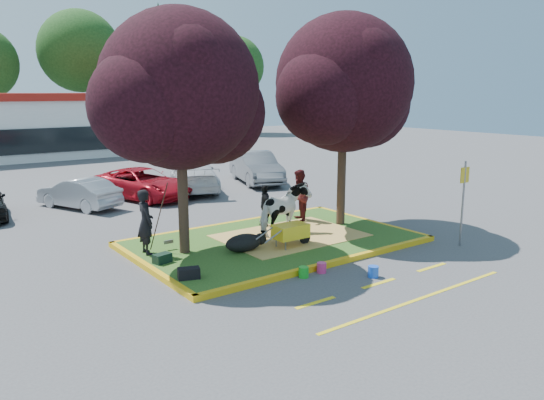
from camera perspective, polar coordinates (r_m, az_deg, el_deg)
ground at (r=16.06m, az=0.28°, el=-4.72°), size 90.00×90.00×0.00m
median_island at (r=16.04m, az=0.28°, el=-4.46°), size 8.00×5.00×0.15m
curb_near at (r=14.14m, az=6.56°, el=-6.76°), size 8.30×0.16×0.15m
curb_far at (r=18.10m, az=-4.59°, el=-2.63°), size 8.30×0.16×0.15m
curb_left at (r=14.10m, az=-13.27°, el=-7.06°), size 0.16×5.30×0.15m
curb_right at (r=18.67m, az=10.40°, el=-2.34°), size 0.16×5.30×0.15m
straw_bedding at (r=16.37m, az=1.97°, el=-3.85°), size 4.20×3.00×0.01m
tree_purple_left at (r=14.28m, az=-9.81°, el=10.82°), size 5.06×4.20×6.51m
tree_purple_right at (r=17.44m, az=7.83°, el=11.66°), size 5.30×4.40×6.82m
fire_lane_stripe_a at (r=11.78m, az=4.71°, el=-10.95°), size 1.10×0.12×0.01m
fire_lane_stripe_b at (r=13.10m, az=11.42°, el=-8.78°), size 1.10×0.12×0.01m
fire_lane_stripe_c at (r=14.57m, az=16.78°, el=-6.94°), size 1.10×0.12×0.01m
fire_lane_long at (r=12.38m, az=15.57°, el=-10.20°), size 6.00×0.10×0.01m
retail_building at (r=41.94m, az=-20.95°, el=7.75°), size 20.40×8.40×4.40m
treeline at (r=51.16m, az=-25.27°, el=14.14°), size 46.58×7.80×14.63m
cow at (r=16.18m, az=1.33°, el=-1.13°), size 2.06×1.40×1.60m
calf at (r=14.77m, az=-3.07°, el=-4.61°), size 1.24×0.90×0.48m
handler at (r=14.77m, az=-13.45°, el=-2.30°), size 0.47×0.68×1.79m
visitor_a at (r=18.04m, az=2.93°, el=0.48°), size 0.99×1.07×1.77m
visitor_b at (r=17.32m, az=-0.77°, el=-0.62°), size 0.62×0.88×1.39m
wheelbarrow at (r=15.10m, az=2.04°, el=-3.39°), size 1.77×0.59×0.67m
gear_bag_dark at (r=12.83m, az=-8.94°, el=-7.79°), size 0.58×0.44×0.26m
gear_bag_green at (r=14.11m, az=-11.73°, el=-6.15°), size 0.51×0.38×0.24m
sign_post at (r=16.43m, az=19.90°, el=0.60°), size 0.36×0.06×2.55m
bucket_green at (r=13.22m, az=3.42°, el=-7.75°), size 0.33×0.33×0.27m
bucket_pink at (r=13.59m, az=5.36°, el=-7.26°), size 0.30×0.30×0.26m
bucket_blue at (r=13.45m, az=10.84°, el=-7.58°), size 0.32×0.32×0.28m
car_silver at (r=22.13m, az=-20.07°, el=0.71°), size 2.61×3.86×1.20m
car_red at (r=23.30m, az=-13.76°, el=1.73°), size 3.54×5.13×1.30m
car_white at (r=24.67m, az=-8.36°, el=2.58°), size 3.58×5.18×1.39m
car_grey at (r=26.61m, az=-1.71°, el=3.53°), size 3.02×5.00×1.56m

